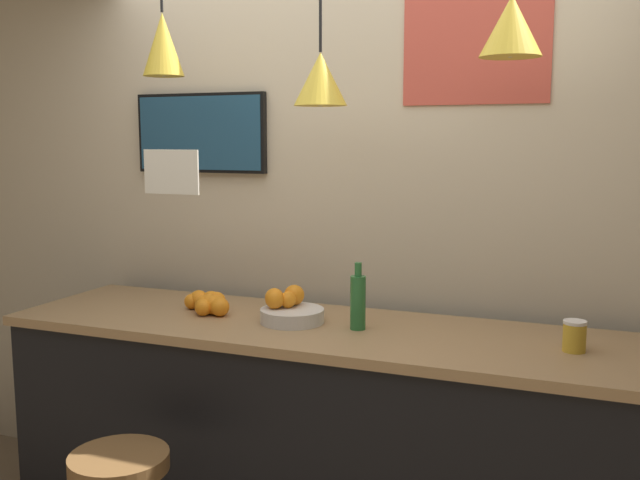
{
  "coord_description": "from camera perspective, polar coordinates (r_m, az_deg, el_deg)",
  "views": [
    {
      "loc": [
        1.04,
        -1.91,
        1.75
      ],
      "look_at": [
        0.0,
        0.7,
        1.35
      ],
      "focal_mm": 40.0,
      "sensor_mm": 36.0,
      "label": 1
    }
  ],
  "objects": [
    {
      "name": "pendant_lamp_middle",
      "position": [
        2.82,
        0.04,
        12.85
      ],
      "size": [
        0.21,
        0.21,
        0.93
      ],
      "color": "black"
    },
    {
      "name": "spread_jar",
      "position": [
        2.7,
        19.69,
        -7.25
      ],
      "size": [
        0.08,
        0.08,
        0.11
      ],
      "color": "gold",
      "rests_on": "service_counter"
    },
    {
      "name": "juice_bottle",
      "position": [
        2.83,
        3.05,
        -4.91
      ],
      "size": [
        0.06,
        0.06,
        0.27
      ],
      "color": "#286B33",
      "rests_on": "service_counter"
    },
    {
      "name": "wall_poster",
      "position": [
        3.13,
        12.41,
        16.71
      ],
      "size": [
        0.61,
        0.01,
        0.67
      ],
      "color": "#C64C3D"
    },
    {
      "name": "service_counter",
      "position": [
        3.07,
        0.0,
        -15.85
      ],
      "size": [
        2.63,
        0.72,
        1.0
      ],
      "color": "black",
      "rests_on": "ground_plane"
    },
    {
      "name": "mounted_tv",
      "position": [
        3.54,
        -9.53,
        8.43
      ],
      "size": [
        0.69,
        0.04,
        0.38
      ],
      "color": "black"
    },
    {
      "name": "orange_pile",
      "position": [
        3.14,
        -8.87,
        -5.04
      ],
      "size": [
        0.26,
        0.19,
        0.09
      ],
      "color": "orange",
      "rests_on": "service_counter"
    },
    {
      "name": "back_wall",
      "position": [
        3.26,
        3.05,
        2.84
      ],
      "size": [
        8.0,
        0.06,
        2.9
      ],
      "color": "beige",
      "rests_on": "ground_plane"
    },
    {
      "name": "pendant_lamp_left",
      "position": [
        3.17,
        -12.46,
        15.09
      ],
      "size": [
        0.17,
        0.17,
        0.79
      ],
      "color": "black"
    },
    {
      "name": "hanging_menu_board",
      "position": [
        2.8,
        -11.82,
        5.35
      ],
      "size": [
        0.24,
        0.01,
        0.17
      ],
      "color": "silver"
    },
    {
      "name": "pendant_lamp_right",
      "position": [
        2.66,
        15.05,
        16.26
      ],
      "size": [
        0.22,
        0.22,
        0.77
      ],
      "color": "black"
    },
    {
      "name": "fruit_bowl",
      "position": [
        2.96,
        -2.54,
        -5.53
      ],
      "size": [
        0.26,
        0.26,
        0.14
      ],
      "color": "beige",
      "rests_on": "service_counter"
    }
  ]
}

